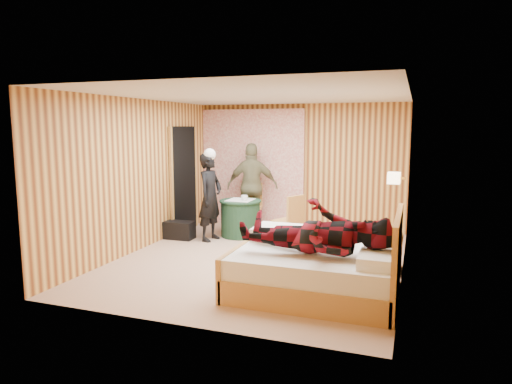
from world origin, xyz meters
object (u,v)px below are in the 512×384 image
(bed, at_px, (317,268))
(duffel_bag, at_px, (179,230))
(nightstand, at_px, (387,251))
(chair_near, at_px, (291,217))
(woman_standing, at_px, (210,197))
(man_at_table, at_px, (252,186))
(man_on_bed, at_px, (316,220))
(wall_lamp, at_px, (394,178))
(round_table, at_px, (240,218))
(chair_far, at_px, (251,203))

(bed, distance_m, duffel_bag, 3.52)
(bed, height_order, nightstand, bed)
(nightstand, relative_size, duffel_bag, 1.02)
(chair_near, distance_m, duffel_bag, 2.14)
(woman_standing, distance_m, man_at_table, 1.19)
(nightstand, distance_m, man_on_bed, 1.73)
(wall_lamp, xyz_separation_m, duffel_bag, (-3.77, 0.33, -1.14))
(chair_near, relative_size, woman_standing, 0.57)
(woman_standing, distance_m, man_on_bed, 3.26)
(nightstand, xyz_separation_m, man_on_bed, (-0.73, -1.41, 0.67))
(chair_near, bearing_deg, man_on_bed, 49.90)
(bed, bearing_deg, woman_standing, 140.28)
(round_table, relative_size, man_on_bed, 0.44)
(bed, bearing_deg, wall_lamp, 62.57)
(man_on_bed, bearing_deg, round_table, 126.89)
(chair_near, height_order, woman_standing, woman_standing)
(chair_far, bearing_deg, man_on_bed, -68.52)
(duffel_bag, bearing_deg, man_on_bed, -36.61)
(chair_far, relative_size, chair_near, 1.02)
(chair_near, bearing_deg, round_table, -86.02)
(chair_near, bearing_deg, duffel_bag, -60.07)
(round_table, xyz_separation_m, man_on_bed, (2.00, -2.66, 0.61))
(bed, distance_m, chair_far, 3.66)
(bed, bearing_deg, nightstand, 57.56)
(nightstand, xyz_separation_m, chair_near, (-1.62, 0.76, 0.24))
(bed, height_order, woman_standing, woman_standing)
(bed, relative_size, woman_standing, 1.25)
(chair_near, height_order, man_at_table, man_at_table)
(bed, xyz_separation_m, nightstand, (0.75, 1.19, -0.02))
(wall_lamp, height_order, duffel_bag, wall_lamp)
(bed, height_order, duffel_bag, bed)
(round_table, height_order, chair_far, chair_far)
(wall_lamp, xyz_separation_m, round_table, (-2.77, 0.90, -0.95))
(woman_standing, bearing_deg, round_table, -34.19)
(nightstand, distance_m, chair_near, 1.81)
(wall_lamp, xyz_separation_m, man_at_table, (-2.77, 1.56, -0.44))
(wall_lamp, bearing_deg, bed, -117.43)
(wall_lamp, height_order, man_at_table, man_at_table)
(chair_far, bearing_deg, man_at_table, 53.64)
(man_at_table, bearing_deg, chair_near, 119.50)
(woman_standing, bearing_deg, duffel_bag, 107.15)
(wall_lamp, relative_size, chair_far, 0.28)
(bed, height_order, man_on_bed, man_on_bed)
(bed, relative_size, man_on_bed, 1.12)
(round_table, height_order, man_on_bed, man_on_bed)
(man_at_table, relative_size, man_on_bed, 0.97)
(woman_standing, relative_size, man_at_table, 0.92)
(wall_lamp, bearing_deg, nightstand, -97.04)
(man_at_table, bearing_deg, nightstand, 130.42)
(chair_far, xyz_separation_m, chair_near, (1.12, -1.11, -0.01))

